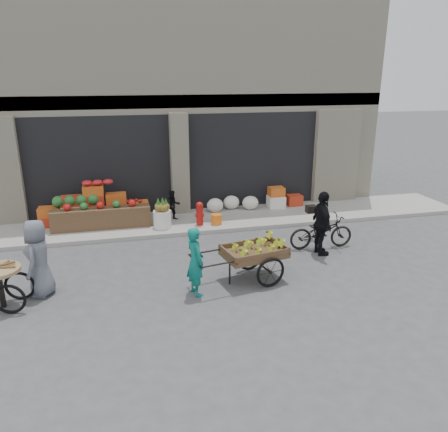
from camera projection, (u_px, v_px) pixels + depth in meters
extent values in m
plane|color=#424244|center=(214.00, 282.00, 9.70)|extent=(80.00, 80.00, 0.00)
cube|color=gray|center=(185.00, 222.00, 13.47)|extent=(18.00, 2.20, 0.12)
cube|color=beige|center=(166.00, 100.00, 16.19)|extent=(14.00, 6.00, 7.00)
cube|color=gray|center=(176.00, 101.00, 13.53)|extent=(14.00, 0.30, 0.40)
cube|color=black|center=(100.00, 162.00, 14.17)|extent=(4.40, 1.60, 3.10)
cube|color=black|center=(246.00, 156.00, 15.29)|extent=(4.40, 1.60, 3.10)
cube|color=beige|center=(179.00, 164.00, 13.94)|extent=(0.55, 0.80, 3.22)
cube|color=brown|center=(101.00, 218.00, 12.66)|extent=(2.80, 0.45, 0.60)
sphere|color=#1E5923|center=(76.00, 201.00, 12.83)|extent=(0.34, 0.34, 0.34)
cylinder|color=silver|center=(162.00, 219.00, 12.74)|extent=(0.52, 0.52, 0.50)
cylinder|color=#A5140F|center=(200.00, 216.00, 12.94)|extent=(0.20, 0.20, 0.56)
sphere|color=#A5140F|center=(199.00, 205.00, 12.84)|extent=(0.22, 0.22, 0.22)
cylinder|color=orange|center=(216.00, 219.00, 13.04)|extent=(0.32, 0.32, 0.30)
ellipsoid|color=silver|center=(233.00, 204.00, 14.32)|extent=(1.70, 0.60, 0.44)
imported|color=black|center=(173.00, 205.00, 13.32)|extent=(0.51, 0.43, 0.93)
cube|color=brown|center=(254.00, 254.00, 9.65)|extent=(1.49, 1.12, 0.12)
torus|color=black|center=(271.00, 272.00, 9.38)|extent=(0.68, 0.19, 0.68)
torus|color=black|center=(250.00, 256.00, 10.21)|extent=(0.68, 0.19, 0.68)
cylinder|color=black|center=(230.00, 272.00, 9.52)|extent=(0.05, 0.05, 0.56)
imported|color=#0D675D|center=(195.00, 261.00, 8.97)|extent=(0.48, 0.61, 1.47)
cube|color=black|center=(1.00, 289.00, 8.54)|extent=(0.09, 0.09, 0.80)
torus|color=black|center=(10.00, 299.00, 8.33)|extent=(0.62, 0.15, 0.62)
torus|color=black|center=(20.00, 286.00, 8.86)|extent=(0.62, 0.15, 0.62)
imported|color=slate|center=(39.00, 258.00, 8.92)|extent=(0.68, 0.89, 1.64)
imported|color=black|center=(321.00, 232.00, 11.48)|extent=(1.74, 0.67, 0.90)
imported|color=black|center=(322.00, 224.00, 10.95)|extent=(0.45, 0.99, 1.66)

